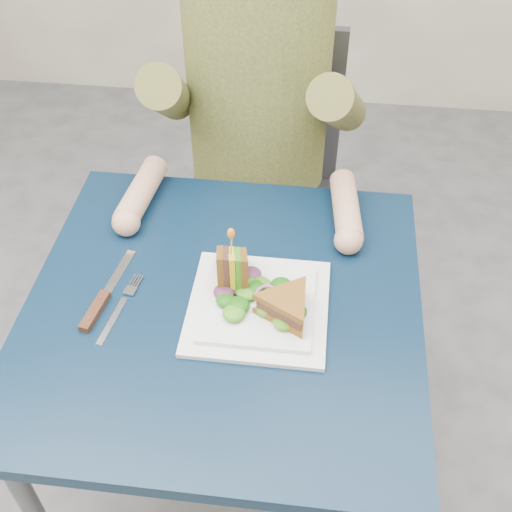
# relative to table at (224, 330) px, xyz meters

# --- Properties ---
(ground) EXTENTS (4.00, 4.00, 0.00)m
(ground) POSITION_rel_table_xyz_m (0.00, 0.00, -0.65)
(ground) COLOR #565659
(ground) RESTS_ON ground
(table) EXTENTS (0.75, 0.75, 0.73)m
(table) POSITION_rel_table_xyz_m (0.00, 0.00, 0.00)
(table) COLOR black
(table) RESTS_ON ground
(chair) EXTENTS (0.42, 0.40, 0.93)m
(chair) POSITION_rel_table_xyz_m (0.00, 0.66, -0.11)
(chair) COLOR #47474C
(chair) RESTS_ON ground
(diner) EXTENTS (0.54, 0.59, 0.74)m
(diner) POSITION_rel_table_xyz_m (-0.00, 0.55, 0.26)
(diner) COLOR brown
(diner) RESTS_ON chair
(plate) EXTENTS (0.26, 0.26, 0.02)m
(plate) POSITION_rel_table_xyz_m (0.07, -0.01, 0.09)
(plate) COLOR white
(plate) RESTS_ON table
(sandwich_flat) EXTENTS (0.17, 0.17, 0.05)m
(sandwich_flat) POSITION_rel_table_xyz_m (0.12, -0.03, 0.12)
(sandwich_flat) COLOR brown
(sandwich_flat) RESTS_ON plate
(sandwich_upright) EXTENTS (0.08, 0.13, 0.13)m
(sandwich_upright) POSITION_rel_table_xyz_m (0.01, 0.04, 0.13)
(sandwich_upright) COLOR brown
(sandwich_upright) RESTS_ON plate
(fork) EXTENTS (0.04, 0.18, 0.01)m
(fork) POSITION_rel_table_xyz_m (-0.19, -0.04, 0.08)
(fork) COLOR silver
(fork) RESTS_ON table
(knife) EXTENTS (0.05, 0.22, 0.02)m
(knife) POSITION_rel_table_xyz_m (-0.23, -0.03, 0.09)
(knife) COLOR silver
(knife) RESTS_ON table
(toothpick) EXTENTS (0.01, 0.01, 0.06)m
(toothpick) POSITION_rel_table_xyz_m (0.01, 0.04, 0.20)
(toothpick) COLOR tan
(toothpick) RESTS_ON sandwich_upright
(toothpick_frill) EXTENTS (0.01, 0.01, 0.02)m
(toothpick_frill) POSITION_rel_table_xyz_m (0.01, 0.04, 0.23)
(toothpick_frill) COLOR orange
(toothpick_frill) RESTS_ON sandwich_upright
(lettuce_spill) EXTENTS (0.15, 0.13, 0.02)m
(lettuce_spill) POSITION_rel_table_xyz_m (0.07, 0.00, 0.11)
(lettuce_spill) COLOR #337A14
(lettuce_spill) RESTS_ON plate
(onion_ring) EXTENTS (0.04, 0.04, 0.02)m
(onion_ring) POSITION_rel_table_xyz_m (0.08, -0.00, 0.11)
(onion_ring) COLOR #9E4C7A
(onion_ring) RESTS_ON plate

